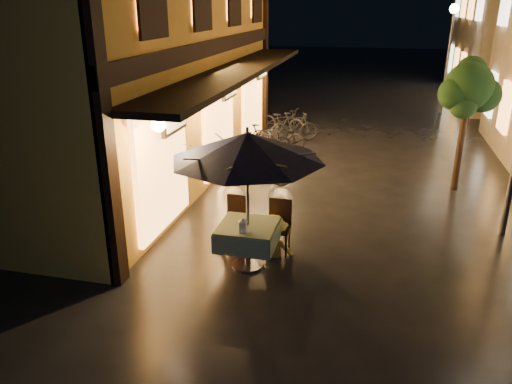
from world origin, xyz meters
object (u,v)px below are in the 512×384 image
(person_yellow, at_px, (273,217))
(bicycle_0, at_px, (258,167))
(cafe_table, at_px, (248,235))
(patio_umbrella, at_px, (247,146))
(person_orange, at_px, (232,216))
(table_lantern, at_px, (243,224))

(person_yellow, bearing_deg, bicycle_0, -89.27)
(cafe_table, distance_m, patio_umbrella, 1.56)
(person_yellow, bearing_deg, person_orange, -15.75)
(cafe_table, xyz_separation_m, bicycle_0, (-0.79, 4.01, -0.11))
(cafe_table, xyz_separation_m, person_orange, (-0.42, 0.51, 0.10))
(table_lantern, relative_size, person_yellow, 0.17)
(cafe_table, xyz_separation_m, patio_umbrella, (0.00, 0.00, 1.56))
(person_orange, bearing_deg, table_lantern, 110.40)
(patio_umbrella, distance_m, person_orange, 1.60)
(cafe_table, xyz_separation_m, person_yellow, (0.33, 0.53, 0.15))
(table_lantern, xyz_separation_m, person_yellow, (0.33, 0.82, -0.18))
(table_lantern, bearing_deg, bicycle_0, 100.40)
(cafe_table, relative_size, table_lantern, 3.96)
(person_orange, distance_m, bicycle_0, 3.52)
(table_lantern, bearing_deg, person_yellow, 68.01)
(person_orange, relative_size, bicycle_0, 0.77)
(bicycle_0, bearing_deg, person_yellow, -169.85)
(table_lantern, xyz_separation_m, bicycle_0, (-0.79, 4.29, -0.44))
(patio_umbrella, bearing_deg, person_yellow, 58.05)
(patio_umbrella, distance_m, bicycle_0, 4.41)
(cafe_table, bearing_deg, bicycle_0, 101.13)
(person_yellow, height_order, bicycle_0, person_yellow)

